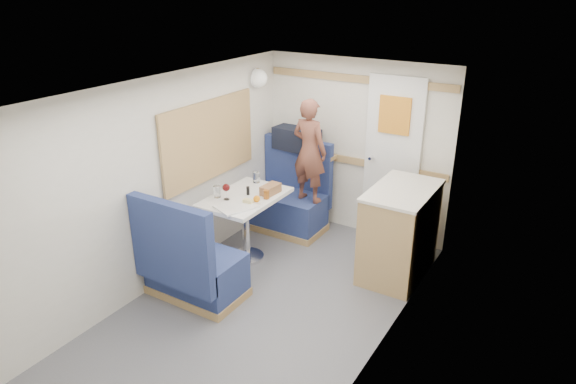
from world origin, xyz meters
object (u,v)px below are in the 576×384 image
Objects in this scene: orange_fruit at (257,199)px; bread_loaf at (271,189)px; galley_counter at (399,231)px; duffel_bag at (297,139)px; dome_light at (258,78)px; tray at (236,206)px; bench_far at (289,204)px; cheese_block at (248,201)px; dinette_table at (245,210)px; bench_near at (192,269)px; beer_glass at (266,194)px; person at (309,151)px; pepper_grinder at (248,191)px; wine_glass at (226,188)px; tumbler_mid at (256,177)px.

bread_loaf reaches higher than orange_fruit.
galley_counter is 1.70× the size of duffel_bag.
tray is at bearing -66.74° from dome_light.
bench_far is 1.12m from cheese_block.
dinette_table is 2.49× the size of tray.
bench_near is at bearing -90.00° from dinette_table.
dome_light is at bearing 127.85° from beer_glass.
bread_loaf reaches higher than cheese_block.
bread_loaf is at bearing 86.52° from person.
duffel_bag is at bearing -35.20° from person.
beer_glass is (0.08, 0.21, 0.01)m from cheese_block.
bench_near is 11.83× the size of pepper_grinder.
wine_glass is (-1.57, -0.72, 0.38)m from galley_counter.
dome_light is at bearing 105.61° from wine_glass.
dome_light is 1.51m from cheese_block.
cheese_block is 0.22m from beer_glass.
bench_near is 11.22× the size of beer_glass.
duffel_bag is 1.47× the size of tray.
bench_near is at bearing -136.06° from galley_counter.
galley_counter is at bearing -12.10° from bench_far.
bench_near is at bearing 86.86° from person.
dinette_table is 0.33m from tray.
galley_counter is 5.48× the size of wine_glass.
tumbler_mid is (-0.01, 0.54, -0.06)m from wine_glass.
bench_near is 0.93m from orange_fruit.
bread_loaf is at bearing 39.26° from pepper_grinder.
galley_counter is at bearing 19.04° from pepper_grinder.
bench_near is (-0.00, -0.86, -0.27)m from dinette_table.
bench_near is 0.89m from wine_glass.
galley_counter reaches higher than beer_glass.
galley_counter is at bearing 15.56° from bread_loaf.
bench_far is at bearing 105.60° from beer_glass.
tumbler_mid is 1.35× the size of pepper_grinder.
tumbler_mid is at bearing 95.40° from bench_near.
pepper_grinder is at bearing -160.96° from galley_counter.
dome_light is at bearing 102.82° from bench_near.
dome_light reaches higher than duffel_bag.
dinette_table is 7.65× the size of tumbler_mid.
wine_glass is 0.47m from bread_loaf.
bench_far is (-0.00, 0.86, -0.27)m from dinette_table.
bench_far is at bearing 98.39° from cheese_block.
beer_glass is at bearing 34.35° from wine_glass.
bench_far reaches higher than galley_counter.
galley_counter is at bearing -16.39° from duffel_bag.
person is at bearing 69.53° from dinette_table.
dome_light is at bearing 119.87° from tumbler_mid.
tumbler_mid is (-0.42, -0.43, -0.25)m from person.
pepper_grinder is 0.39× the size of bread_loaf.
bench_near is 10.76× the size of cheese_block.
wine_glass is (-0.20, 0.11, 0.11)m from tray.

